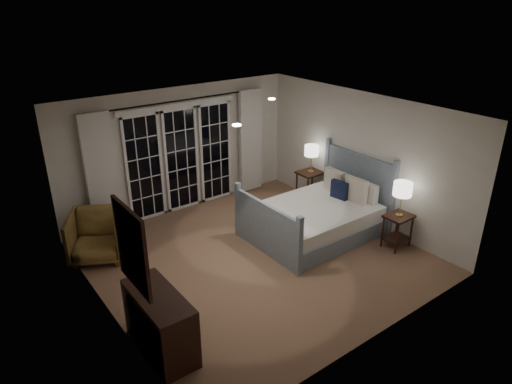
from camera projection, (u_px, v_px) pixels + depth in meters
floor at (255, 257)px, 7.75m from camera, size 5.00×5.00×0.00m
ceiling at (255, 112)px, 6.75m from camera, size 5.00×5.00×0.00m
wall_left at (100, 236)px, 5.88m from camera, size 0.02×5.00×2.50m
wall_right at (361, 158)px, 8.62m from camera, size 0.02×5.00×2.50m
wall_back at (180, 150)px, 9.08m from camera, size 5.00×0.02×2.50m
wall_front at (380, 256)px, 5.42m from camera, size 5.00×0.02×2.50m
french_doors at (181, 158)px, 9.12m from camera, size 2.50×0.04×2.20m
curtain_rod at (179, 101)px, 8.61m from camera, size 3.50×0.03×0.03m
curtain_left at (101, 174)px, 8.13m from camera, size 0.55×0.10×2.25m
curtain_right at (250, 141)px, 9.94m from camera, size 0.55×0.10×2.25m
downlight_a at (272, 99)px, 7.63m from camera, size 0.12×0.12×0.01m
downlight_b at (237, 125)px, 6.13m from camera, size 0.12×0.12×0.01m
bed at (317, 217)px, 8.38m from camera, size 2.30×1.65×1.34m
nightstand_left at (398, 226)px, 7.91m from camera, size 0.47×0.38×0.61m
nightstand_right at (310, 182)px, 9.62m from camera, size 0.53×0.43×0.69m
lamp_left at (403, 189)px, 7.63m from camera, size 0.32×0.32×0.61m
lamp_right at (312, 151)px, 9.34m from camera, size 0.29×0.29×0.57m
armchair at (97, 236)px, 7.60m from camera, size 1.18×1.19×0.81m
dresser at (160, 323)px, 5.60m from camera, size 0.49×1.15×0.81m
mirror at (132, 248)px, 5.01m from camera, size 0.05×0.85×1.00m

